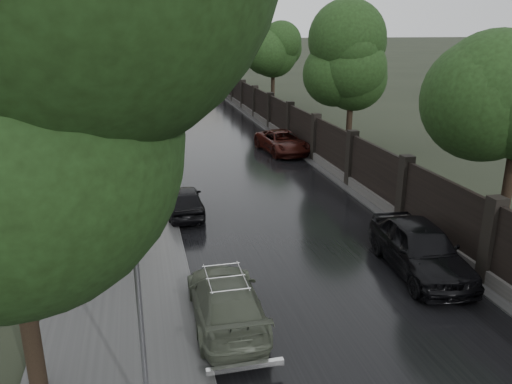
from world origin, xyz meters
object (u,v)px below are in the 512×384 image
traffic_light (152,111)px  car_right_far (282,142)px  tree_right_b (352,69)px  car_right_near (420,248)px  tree_right_c (273,54)px  lamp_post (139,304)px  hatchback_left (184,200)px  tree_left_far (91,60)px  volga_sedan (226,300)px

traffic_light → car_right_far: traffic_light is taller
tree_right_b → car_right_far: (-4.23, 0.22, -4.29)m
traffic_light → car_right_near: bearing=-68.9°
tree_right_c → car_right_near: bearing=-97.5°
tree_right_b → car_right_near: tree_right_b is taller
car_right_far → lamp_post: bearing=-119.2°
tree_right_c → lamp_post: (-12.90, -38.50, -2.28)m
traffic_light → hatchback_left: bearing=-86.7°
hatchback_left → car_right_near: (6.60, -6.76, 0.19)m
hatchback_left → car_right_far: (6.87, 9.38, 0.05)m
tree_right_b → traffic_light: size_ratio=1.75×
tree_right_b → tree_left_far: bearing=152.7°
lamp_post → hatchback_left: 11.66m
lamp_post → traffic_light: size_ratio=1.28×
lamp_post → car_right_near: (8.40, 4.58, -1.87)m
tree_left_far → lamp_post: size_ratio=1.45×
tree_right_c → lamp_post: size_ratio=1.37×
tree_right_c → tree_right_b: bearing=-90.0°
tree_left_far → tree_right_c: size_ratio=1.05×
tree_right_c → hatchback_left: size_ratio=1.94×
car_right_near → hatchback_left: bearing=139.1°
volga_sedan → hatchback_left: volga_sedan is taller
tree_right_c → hatchback_left: bearing=-112.2°
car_right_far → car_right_near: bearing=-97.4°
lamp_post → car_right_far: lamp_post is taller
tree_right_b → tree_right_c: bearing=90.0°
tree_right_c → traffic_light: (-11.80, -15.01, -2.55)m
traffic_light → car_right_far: size_ratio=0.84×
tree_right_b → traffic_light: 12.44m
tree_left_far → traffic_light: 6.84m
tree_right_c → volga_sedan: (-10.83, -35.30, -4.33)m
traffic_light → volga_sedan: bearing=-87.3°
traffic_light → volga_sedan: (0.97, -20.29, -1.78)m
tree_right_b → tree_right_c: (0.00, 18.00, 0.00)m
tree_right_b → lamp_post: 24.33m
tree_right_c → car_right_near: size_ratio=1.49×
lamp_post → hatchback_left: lamp_post is taller
tree_right_b → tree_right_c: size_ratio=1.00×
volga_sedan → hatchback_left: (-0.27, 8.13, -0.01)m
lamp_post → hatchback_left: size_ratio=1.42×
hatchback_left → tree_right_b: bearing=-140.1°
volga_sedan → car_right_near: bearing=-166.6°
lamp_post → car_right_far: size_ratio=1.07×
volga_sedan → tree_right_b: bearing=-120.9°
tree_right_b → lamp_post: tree_right_b is taller
tree_right_c → car_right_far: tree_right_c is taller
lamp_post → traffic_light: lamp_post is taller
volga_sedan → car_right_near: car_right_near is taller
tree_left_far → car_right_far: tree_left_far is taller
car_right_near → tree_left_far: bearing=119.4°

